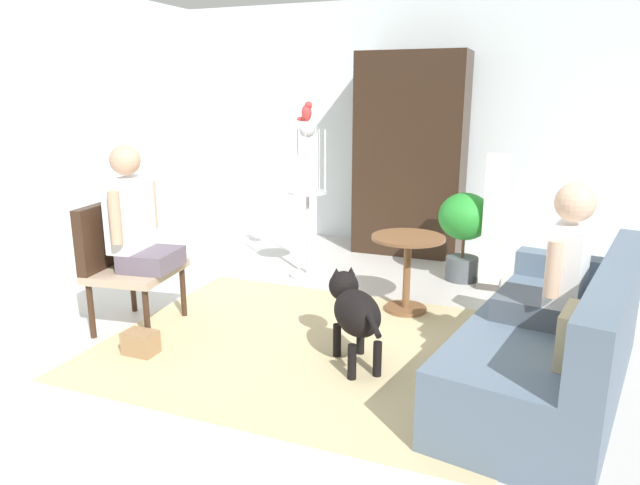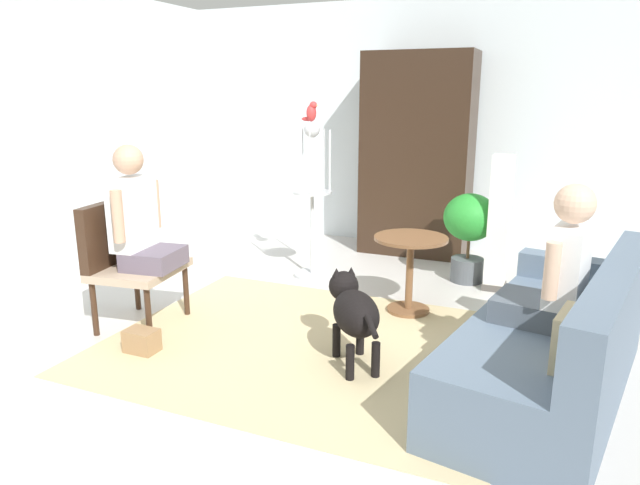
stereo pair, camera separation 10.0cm
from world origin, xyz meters
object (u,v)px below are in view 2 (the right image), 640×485
at_px(dog, 354,310).
at_px(armoire_cabinet, 417,155).
at_px(parrot, 311,112).
at_px(round_end_table, 410,262).
at_px(person_on_couch, 556,270).
at_px(column_lamp, 499,224).
at_px(potted_plant, 470,226).
at_px(couch, 556,348).
at_px(person_on_armchair, 138,218).
at_px(handbag, 142,341).
at_px(armchair, 125,253).
at_px(bird_cage_stand, 312,206).

xyz_separation_m(dog, armoire_cabinet, (-0.32, 2.88, 0.71)).
bearing_deg(parrot, round_end_table, -26.59).
bearing_deg(person_on_couch, column_lamp, 105.48).
relative_size(person_on_couch, potted_plant, 0.98).
bearing_deg(armoire_cabinet, parrot, -118.54).
xyz_separation_m(couch, person_on_armchair, (-2.93, -0.10, 0.55)).
bearing_deg(potted_plant, handbag, -126.26).
xyz_separation_m(couch, parrot, (-2.25, 1.53, 1.28)).
height_order(potted_plant, column_lamp, column_lamp).
xyz_separation_m(armchair, bird_cage_stand, (0.83, 1.65, 0.14)).
relative_size(person_on_armchair, round_end_table, 1.44).
height_order(dog, parrot, parrot).
relative_size(person_on_armchair, column_lamp, 0.74).
xyz_separation_m(person_on_armchair, parrot, (0.68, 1.63, 0.73)).
bearing_deg(armoire_cabinet, person_on_armchair, -115.32).
distance_m(round_end_table, handbag, 2.13).
bearing_deg(dog, column_lamp, 70.48).
relative_size(dog, parrot, 3.83).
bearing_deg(handbag, bird_cage_stand, 79.11).
height_order(couch, armchair, armchair).
height_order(armchair, column_lamp, column_lamp).
relative_size(round_end_table, armoire_cabinet, 0.29).
xyz_separation_m(dog, column_lamp, (0.68, 1.91, 0.23)).
xyz_separation_m(armchair, person_on_armchair, (0.14, 0.02, 0.28)).
height_order(round_end_table, bird_cage_stand, bird_cage_stand).
height_order(person_on_couch, dog, person_on_couch).
bearing_deg(round_end_table, person_on_armchair, -149.14).
bearing_deg(round_end_table, person_on_couch, -42.19).
bearing_deg(person_on_armchair, parrot, 67.32).
distance_m(couch, armchair, 3.09).
bearing_deg(armchair, parrot, 63.47).
xyz_separation_m(potted_plant, column_lamp, (0.27, -0.13, 0.07)).
relative_size(armchair, armoire_cabinet, 0.44).
height_order(person_on_couch, handbag, person_on_couch).
bearing_deg(person_on_couch, parrot, 144.96).
bearing_deg(bird_cage_stand, dog, -57.94).
bearing_deg(dog, armoire_cabinet, 96.38).
bearing_deg(dog, round_end_table, 84.57).
xyz_separation_m(person_on_armchair, bird_cage_stand, (0.68, 1.63, -0.14)).
distance_m(person_on_couch, person_on_armchair, 2.89).
xyz_separation_m(couch, round_end_table, (-1.13, 0.98, 0.12)).
bearing_deg(armoire_cabinet, couch, -60.96).
relative_size(person_on_couch, person_on_armchair, 0.91).
xyz_separation_m(couch, dog, (-1.23, -0.08, 0.08)).
bearing_deg(bird_cage_stand, round_end_table, -26.66).
xyz_separation_m(person_on_couch, dog, (-1.19, -0.07, -0.40)).
xyz_separation_m(round_end_table, bird_cage_stand, (-1.11, 0.56, 0.28)).
distance_m(parrot, column_lamp, 1.97).
height_order(person_on_couch, round_end_table, person_on_couch).
height_order(armchair, potted_plant, armchair).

